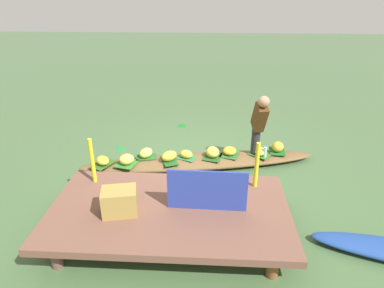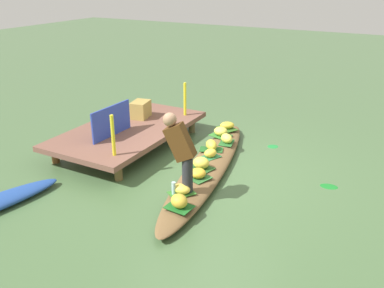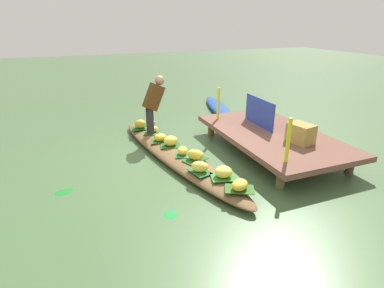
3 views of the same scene
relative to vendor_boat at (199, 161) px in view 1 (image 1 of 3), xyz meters
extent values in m
plane|color=#44623A|center=(0.00, 0.00, -0.09)|extent=(40.00, 40.00, 0.00)
cube|color=brown|center=(0.33, 1.91, 0.25)|extent=(3.20, 1.80, 0.10)
cylinder|color=brown|center=(-0.95, 1.19, 0.05)|extent=(0.14, 0.14, 0.30)
cylinder|color=brown|center=(1.61, 1.19, 0.05)|extent=(0.14, 0.14, 0.30)
cylinder|color=brown|center=(-0.95, 2.63, 0.05)|extent=(0.14, 0.14, 0.30)
cylinder|color=brown|center=(1.61, 2.63, 0.05)|extent=(0.14, 0.14, 0.30)
ellipsoid|color=brown|center=(0.00, 0.00, 0.00)|extent=(4.44, 1.44, 0.19)
cube|color=#1B5E20|center=(-1.49, -0.31, 0.10)|extent=(0.31, 0.38, 0.01)
ellipsoid|color=gold|center=(-1.49, -0.31, 0.20)|extent=(0.31, 0.33, 0.19)
cube|color=#24511F|center=(-0.25, -0.01, 0.10)|extent=(0.39, 0.44, 0.01)
ellipsoid|color=yellow|center=(-0.25, -0.01, 0.20)|extent=(0.29, 0.31, 0.20)
cube|color=#2F5B1D|center=(1.71, 0.39, 0.10)|extent=(0.44, 0.50, 0.01)
ellipsoid|color=gold|center=(1.71, 0.39, 0.17)|extent=(0.35, 0.37, 0.14)
cube|color=#32752A|center=(1.29, 0.35, 0.10)|extent=(0.42, 0.45, 0.01)
ellipsoid|color=#F9E453|center=(1.29, 0.35, 0.19)|extent=(0.28, 0.29, 0.17)
cube|color=#1F5520|center=(0.54, 0.19, 0.10)|extent=(0.38, 0.49, 0.01)
ellipsoid|color=yellow|center=(0.54, 0.19, 0.19)|extent=(0.35, 0.34, 0.19)
cube|color=#2C7541|center=(0.24, 0.06, 0.10)|extent=(0.40, 0.34, 0.01)
ellipsoid|color=yellow|center=(0.24, 0.06, 0.17)|extent=(0.29, 0.26, 0.15)
cube|color=#2B622C|center=(-0.57, -0.12, 0.10)|extent=(0.42, 0.44, 0.01)
ellipsoid|color=gold|center=(-0.57, -0.12, 0.17)|extent=(0.34, 0.34, 0.15)
cube|color=#306E24|center=(-1.14, -0.14, 0.10)|extent=(0.45, 0.42, 0.01)
ellipsoid|color=#F9D54B|center=(-1.14, -0.14, 0.17)|extent=(0.21, 0.28, 0.14)
cube|color=#255D28|center=(0.99, 0.08, 0.10)|extent=(0.42, 0.33, 0.01)
ellipsoid|color=#F8E455|center=(0.99, 0.08, 0.19)|extent=(0.31, 0.33, 0.18)
cylinder|color=#28282D|center=(-1.04, -0.19, 0.37)|extent=(0.16, 0.16, 0.55)
cube|color=#4F2F12|center=(-1.06, -0.08, 0.88)|extent=(0.26, 0.50, 0.59)
sphere|color=#9E7556|center=(-1.09, 0.06, 1.21)|extent=(0.20, 0.20, 0.20)
cylinder|color=#ACCFD5|center=(-1.22, -0.06, 0.20)|extent=(0.06, 0.06, 0.20)
cube|color=#2A3DA0|center=(-0.17, 1.91, 0.59)|extent=(1.04, 0.06, 0.57)
cylinder|color=yellow|center=(-0.87, 1.31, 0.66)|extent=(0.06, 0.06, 0.71)
cylinder|color=yellow|center=(1.53, 1.31, 0.66)|extent=(0.06, 0.06, 0.71)
cube|color=#A18541|center=(0.95, 2.05, 0.47)|extent=(0.49, 0.40, 0.35)
ellipsoid|color=#187324|center=(0.50, -1.97, -0.09)|extent=(0.25, 0.32, 0.01)
ellipsoid|color=#1E7F34|center=(1.67, -0.63, -0.09)|extent=(0.30, 0.29, 0.01)
camera|label=1|loc=(-0.19, 5.60, 2.98)|focal=31.59mm
camera|label=2|loc=(-5.77, -2.85, 3.12)|focal=38.55mm
camera|label=3|loc=(5.08, -1.69, 2.36)|focal=29.13mm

